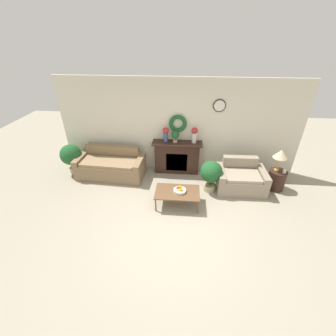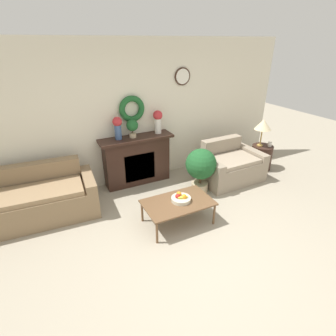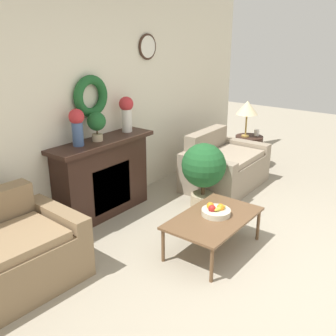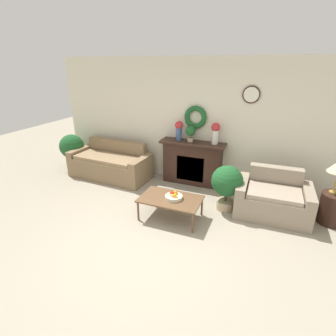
{
  "view_description": "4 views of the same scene",
  "coord_description": "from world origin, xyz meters",
  "px_view_note": "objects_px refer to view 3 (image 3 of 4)",
  "views": [
    {
      "loc": [
        0.2,
        -3.39,
        3.66
      ],
      "look_at": [
        -0.21,
        1.46,
        0.7
      ],
      "focal_mm": 24.0,
      "sensor_mm": 36.0,
      "label": 1
    },
    {
      "loc": [
        -1.6,
        -2.06,
        2.63
      ],
      "look_at": [
        0.2,
        1.53,
        0.67
      ],
      "focal_mm": 28.0,
      "sensor_mm": 36.0,
      "label": 2
    },
    {
      "loc": [
        -3.13,
        -0.94,
        2.25
      ],
      "look_at": [
        -0.04,
        1.43,
        0.84
      ],
      "focal_mm": 42.0,
      "sensor_mm": 36.0,
      "label": 3
    },
    {
      "loc": [
        1.52,
        -2.82,
        2.57
      ],
      "look_at": [
        -0.17,
        1.36,
        0.75
      ],
      "focal_mm": 28.0,
      "sensor_mm": 36.0,
      "label": 4
    }
  ],
  "objects_px": {
    "side_table_by_loveseat": "(248,152)",
    "mug": "(257,133)",
    "loveseat_right": "(224,167)",
    "vase_on_mantel_left": "(77,124)",
    "coffee_table": "(214,220)",
    "fireplace": "(103,177)",
    "potted_plant_floor_by_loveseat": "(204,169)",
    "fruit_bowl": "(216,211)",
    "potted_plant_on_mantel": "(97,123)",
    "table_lamp": "(247,108)",
    "vase_on_mantel_right": "(126,111)"
  },
  "relations": [
    {
      "from": "coffee_table",
      "to": "vase_on_mantel_right",
      "type": "xyz_separation_m",
      "value": [
        0.38,
        1.55,
        0.88
      ]
    },
    {
      "from": "loveseat_right",
      "to": "potted_plant_on_mantel",
      "type": "relative_size",
      "value": 3.71
    },
    {
      "from": "fireplace",
      "to": "vase_on_mantel_right",
      "type": "distance_m",
      "value": 0.88
    },
    {
      "from": "fireplace",
      "to": "potted_plant_on_mantel",
      "type": "xyz_separation_m",
      "value": [
        -0.06,
        -0.01,
        0.7
      ]
    },
    {
      "from": "fruit_bowl",
      "to": "vase_on_mantel_right",
      "type": "relative_size",
      "value": 0.68
    },
    {
      "from": "loveseat_right",
      "to": "side_table_by_loveseat",
      "type": "xyz_separation_m",
      "value": [
        0.97,
        0.08,
        -0.03
      ]
    },
    {
      "from": "loveseat_right",
      "to": "vase_on_mantel_right",
      "type": "relative_size",
      "value": 2.85
    },
    {
      "from": "side_table_by_loveseat",
      "to": "mug",
      "type": "xyz_separation_m",
      "value": [
        0.1,
        -0.08,
        0.32
      ]
    },
    {
      "from": "fireplace",
      "to": "side_table_by_loveseat",
      "type": "distance_m",
      "value": 2.79
    },
    {
      "from": "side_table_by_loveseat",
      "to": "table_lamp",
      "type": "height_order",
      "value": "table_lamp"
    },
    {
      "from": "fruit_bowl",
      "to": "vase_on_mantel_right",
      "type": "xyz_separation_m",
      "value": [
        0.33,
        1.54,
        0.81
      ]
    },
    {
      "from": "fireplace",
      "to": "table_lamp",
      "type": "xyz_separation_m",
      "value": [
        2.65,
        -0.6,
        0.52
      ]
    },
    {
      "from": "fireplace",
      "to": "vase_on_mantel_left",
      "type": "height_order",
      "value": "vase_on_mantel_left"
    },
    {
      "from": "side_table_by_loveseat",
      "to": "fireplace",
      "type": "bearing_deg",
      "value": 166.64
    },
    {
      "from": "coffee_table",
      "to": "mug",
      "type": "height_order",
      "value": "mug"
    },
    {
      "from": "side_table_by_loveseat",
      "to": "vase_on_mantel_left",
      "type": "height_order",
      "value": "vase_on_mantel_left"
    },
    {
      "from": "fireplace",
      "to": "coffee_table",
      "type": "relative_size",
      "value": 1.34
    },
    {
      "from": "fruit_bowl",
      "to": "potted_plant_on_mantel",
      "type": "relative_size",
      "value": 0.88
    },
    {
      "from": "fireplace",
      "to": "potted_plant_on_mantel",
      "type": "distance_m",
      "value": 0.7
    },
    {
      "from": "fireplace",
      "to": "vase_on_mantel_right",
      "type": "height_order",
      "value": "vase_on_mantel_right"
    },
    {
      "from": "potted_plant_on_mantel",
      "to": "potted_plant_floor_by_loveseat",
      "type": "bearing_deg",
      "value": -41.28
    },
    {
      "from": "loveseat_right",
      "to": "potted_plant_floor_by_loveseat",
      "type": "xyz_separation_m",
      "value": [
        -0.81,
        -0.16,
        0.24
      ]
    },
    {
      "from": "potted_plant_floor_by_loveseat",
      "to": "side_table_by_loveseat",
      "type": "bearing_deg",
      "value": 7.64
    },
    {
      "from": "mug",
      "to": "vase_on_mantel_left",
      "type": "distance_m",
      "value": 3.28
    },
    {
      "from": "fireplace",
      "to": "table_lamp",
      "type": "height_order",
      "value": "table_lamp"
    },
    {
      "from": "potted_plant_on_mantel",
      "to": "potted_plant_floor_by_loveseat",
      "type": "height_order",
      "value": "potted_plant_on_mantel"
    },
    {
      "from": "potted_plant_floor_by_loveseat",
      "to": "fruit_bowl",
      "type": "bearing_deg",
      "value": -140.16
    },
    {
      "from": "vase_on_mantel_left",
      "to": "potted_plant_on_mantel",
      "type": "bearing_deg",
      "value": -4.22
    },
    {
      "from": "fireplace",
      "to": "side_table_by_loveseat",
      "type": "height_order",
      "value": "fireplace"
    },
    {
      "from": "loveseat_right",
      "to": "mug",
      "type": "distance_m",
      "value": 1.11
    },
    {
      "from": "potted_plant_on_mantel",
      "to": "table_lamp",
      "type": "bearing_deg",
      "value": -12.15
    },
    {
      "from": "coffee_table",
      "to": "mug",
      "type": "bearing_deg",
      "value": 16.83
    },
    {
      "from": "mug",
      "to": "vase_on_mantel_left",
      "type": "height_order",
      "value": "vase_on_mantel_left"
    },
    {
      "from": "fireplace",
      "to": "table_lamp",
      "type": "distance_m",
      "value": 2.77
    },
    {
      "from": "vase_on_mantel_left",
      "to": "vase_on_mantel_right",
      "type": "relative_size",
      "value": 0.94
    },
    {
      "from": "loveseat_right",
      "to": "mug",
      "type": "xyz_separation_m",
      "value": [
        1.07,
        0.0,
        0.29
      ]
    },
    {
      "from": "fireplace",
      "to": "potted_plant_on_mantel",
      "type": "height_order",
      "value": "potted_plant_on_mantel"
    },
    {
      "from": "potted_plant_on_mantel",
      "to": "loveseat_right",
      "type": "bearing_deg",
      "value": -21.53
    },
    {
      "from": "coffee_table",
      "to": "potted_plant_floor_by_loveseat",
      "type": "height_order",
      "value": "potted_plant_floor_by_loveseat"
    },
    {
      "from": "mug",
      "to": "vase_on_mantel_right",
      "type": "bearing_deg",
      "value": 162.7
    },
    {
      "from": "side_table_by_loveseat",
      "to": "potted_plant_floor_by_loveseat",
      "type": "bearing_deg",
      "value": -172.36
    },
    {
      "from": "fireplace",
      "to": "loveseat_right",
      "type": "bearing_deg",
      "value": -22.59
    },
    {
      "from": "coffee_table",
      "to": "potted_plant_floor_by_loveseat",
      "type": "xyz_separation_m",
      "value": [
        0.84,
        0.66,
        0.18
      ]
    },
    {
      "from": "loveseat_right",
      "to": "vase_on_mantel_left",
      "type": "xyz_separation_m",
      "value": [
        -2.07,
        0.73,
        0.93
      ]
    },
    {
      "from": "loveseat_right",
      "to": "vase_on_mantel_left",
      "type": "relative_size",
      "value": 3.03
    },
    {
      "from": "fireplace",
      "to": "potted_plant_floor_by_loveseat",
      "type": "xyz_separation_m",
      "value": [
        0.93,
        -0.88,
        0.04
      ]
    },
    {
      "from": "loveseat_right",
      "to": "coffee_table",
      "type": "distance_m",
      "value": 1.84
    },
    {
      "from": "loveseat_right",
      "to": "side_table_by_loveseat",
      "type": "bearing_deg",
      "value": 3.64
    },
    {
      "from": "fireplace",
      "to": "vase_on_mantel_left",
      "type": "relative_size",
      "value": 3.37
    },
    {
      "from": "side_table_by_loveseat",
      "to": "vase_on_mantel_right",
      "type": "relative_size",
      "value": 1.21
    }
  ]
}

